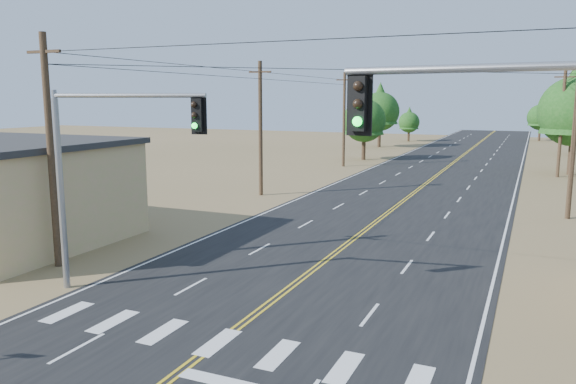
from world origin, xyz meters
The scene contains 13 objects.
road centered at (0.00, 30.00, 0.01)m, with size 15.00×200.00×0.02m, color black.
utility_pole_left_near centered at (-10.50, 12.00, 5.12)m, with size 1.80×0.30×10.00m.
utility_pole_left_mid centered at (-10.50, 32.00, 5.12)m, with size 1.80×0.30×10.00m.
utility_pole_left_far centered at (-10.50, 52.00, 5.12)m, with size 1.80×0.30×10.00m.
utility_pole_right_mid centered at (10.50, 32.00, 5.12)m, with size 1.80×0.30×10.00m.
utility_pole_right_far centered at (10.50, 52.00, 5.12)m, with size 1.80×0.30×10.00m.
signal_mast_left centered at (-6.31, 10.32, 5.13)m, with size 5.98×1.36×7.60m.
signal_mast_right centered at (9.05, 6.14, 5.50)m, with size 6.81×1.04×8.12m.
tree_left_near centered at (-10.32, 59.15, 5.17)m, with size 5.07×5.07×8.45m.
tree_left_mid centered at (-13.14, 77.20, 5.91)m, with size 5.79×5.79×9.66m.
tree_left_far centered at (-11.46, 90.47, 3.59)m, with size 3.52×3.52×5.87m.
tree_right_near centered at (11.62, 54.31, 6.72)m, with size 6.59×6.59×10.98m.
tree_right_far centered at (9.00, 100.36, 4.48)m, with size 4.40×4.40×7.33m.
Camera 1 is at (8.36, -5.73, 7.31)m, focal length 35.00 mm.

